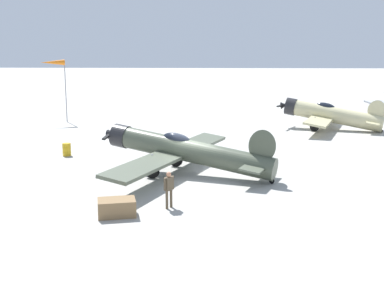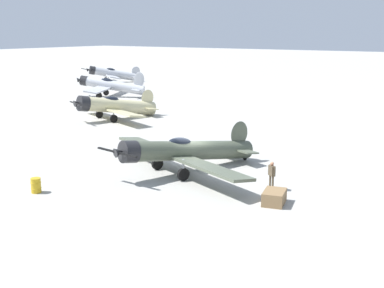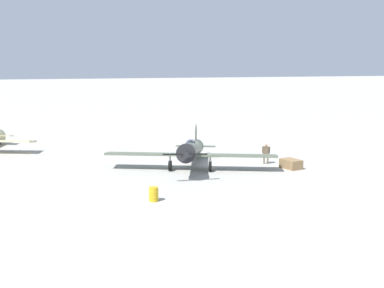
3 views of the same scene
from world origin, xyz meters
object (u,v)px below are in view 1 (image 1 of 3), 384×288
(ground_crew_mechanic, at_px, (169,186))
(windsock_mast, at_px, (54,65))
(airplane_foreground, at_px, (184,150))
(fuel_drum, at_px, (67,150))
(airplane_mid_apron, at_px, (329,114))
(equipment_crate, at_px, (117,208))

(ground_crew_mechanic, height_order, windsock_mast, windsock_mast)
(airplane_foreground, xyz_separation_m, fuel_drum, (-8.23, 4.66, -0.96))
(airplane_mid_apron, relative_size, windsock_mast, 1.79)
(airplane_mid_apron, height_order, windsock_mast, windsock_mast)
(ground_crew_mechanic, relative_size, equipment_crate, 0.92)
(equipment_crate, xyz_separation_m, fuel_drum, (-5.87, 12.05, 0.07))
(equipment_crate, relative_size, windsock_mast, 0.29)
(ground_crew_mechanic, relative_size, windsock_mast, 0.27)
(airplane_foreground, relative_size, equipment_crate, 7.14)
(airplane_mid_apron, bearing_deg, airplane_foreground, 74.57)
(windsock_mast, bearing_deg, airplane_foreground, -55.32)
(airplane_foreground, distance_m, airplane_mid_apron, 21.02)
(airplane_foreground, distance_m, windsock_mast, 25.22)
(airplane_foreground, distance_m, equipment_crate, 7.82)
(windsock_mast, bearing_deg, fuel_drum, -69.46)
(ground_crew_mechanic, xyz_separation_m, windsock_mast, (-13.91, 26.66, 4.70))
(equipment_crate, height_order, fuel_drum, fuel_drum)
(ground_crew_mechanic, bearing_deg, airplane_foreground, 121.73)
(airplane_mid_apron, bearing_deg, equipment_crate, 79.17)
(airplane_mid_apron, distance_m, ground_crew_mechanic, 26.48)
(equipment_crate, height_order, windsock_mast, windsock_mast)
(airplane_foreground, height_order, equipment_crate, airplane_foreground)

